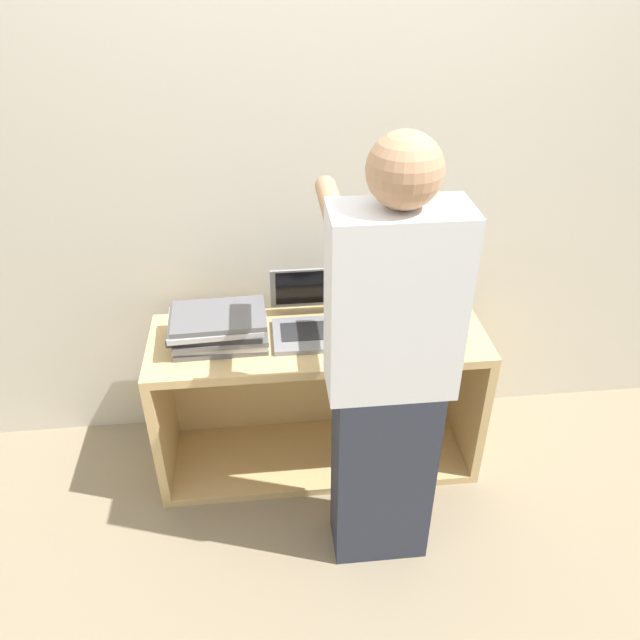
{
  "coord_description": "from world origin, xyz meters",
  "views": [
    {
      "loc": [
        -0.2,
        -1.77,
        2.04
      ],
      "look_at": [
        0.0,
        0.16,
        0.77
      ],
      "focal_mm": 35.0,
      "sensor_mm": 36.0,
      "label": 1
    }
  ],
  "objects_px": {
    "laptop_open": "(317,318)",
    "person": "(388,377)",
    "laptop_stack_right": "(414,324)",
    "laptop_stack_left": "(219,328)"
  },
  "relations": [
    {
      "from": "laptop_open",
      "to": "person",
      "type": "relative_size",
      "value": 0.22
    },
    {
      "from": "laptop_stack_right",
      "to": "person",
      "type": "relative_size",
      "value": 0.23
    },
    {
      "from": "laptop_stack_left",
      "to": "laptop_open",
      "type": "bearing_deg",
      "value": 7.79
    },
    {
      "from": "laptop_stack_right",
      "to": "laptop_open",
      "type": "bearing_deg",
      "value": 171.93
    },
    {
      "from": "laptop_open",
      "to": "laptop_stack_right",
      "type": "height_order",
      "value": "laptop_open"
    },
    {
      "from": "laptop_stack_right",
      "to": "person",
      "type": "height_order",
      "value": "person"
    },
    {
      "from": "laptop_stack_left",
      "to": "person",
      "type": "bearing_deg",
      "value": -39.18
    },
    {
      "from": "laptop_open",
      "to": "person",
      "type": "xyz_separation_m",
      "value": [
        0.18,
        -0.51,
        0.09
      ]
    },
    {
      "from": "laptop_stack_left",
      "to": "laptop_stack_right",
      "type": "distance_m",
      "value": 0.76
    },
    {
      "from": "laptop_open",
      "to": "person",
      "type": "bearing_deg",
      "value": -70.45
    }
  ]
}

